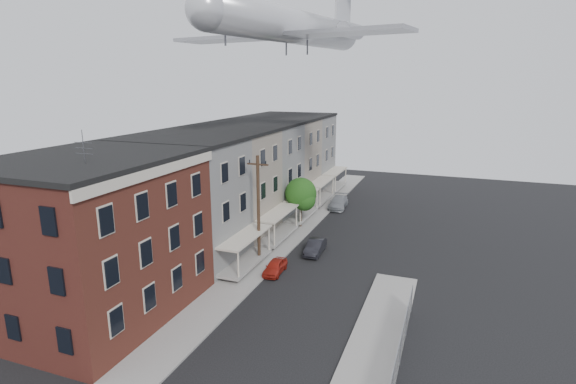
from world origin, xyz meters
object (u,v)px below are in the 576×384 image
at_px(car_mid, 315,247).
at_px(car_far, 338,202).
at_px(car_near, 275,267).
at_px(airplane, 295,26).
at_px(utility_pole, 258,209).
at_px(street_tree, 302,195).

xyz_separation_m(car_mid, car_far, (-1.66, 14.72, 0.07)).
distance_m(car_near, airplane, 21.71).
relative_size(car_near, car_far, 0.67).
height_order(car_near, car_far, car_far).
bearing_deg(car_near, airplane, 99.27).
bearing_deg(utility_pole, car_near, -36.00).
bearing_deg(car_far, car_near, -94.26).
height_order(street_tree, car_mid, street_tree).
relative_size(utility_pole, car_near, 2.86).
bearing_deg(airplane, car_far, 76.85).
bearing_deg(car_near, car_mid, 68.90).
xyz_separation_m(utility_pole, street_tree, (0.33, 9.92, -1.22)).
bearing_deg(car_far, car_mid, -87.63).
distance_m(utility_pole, street_tree, 10.00).
bearing_deg(car_mid, street_tree, 115.56).
bearing_deg(car_far, airplane, -107.22).
height_order(street_tree, car_near, street_tree).
distance_m(street_tree, car_mid, 7.70).
distance_m(car_mid, car_far, 14.82).
bearing_deg(street_tree, utility_pole, -91.89).
distance_m(street_tree, airplane, 16.06).
bearing_deg(car_mid, utility_pole, -138.58).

